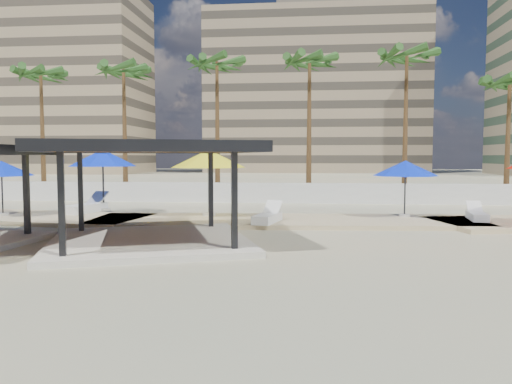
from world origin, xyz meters
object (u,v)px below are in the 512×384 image
at_px(umbrella_a, 1,169).
at_px(lounger_a, 86,208).
at_px(lounger_d, 477,216).
at_px(lounger_b, 268,218).
at_px(pavilion_central, 149,184).

distance_m(umbrella_a, lounger_a, 3.92).
xyz_separation_m(umbrella_a, lounger_d, (20.21, 0.67, -1.89)).
xyz_separation_m(umbrella_a, lounger_b, (11.73, -1.01, -1.87)).
xyz_separation_m(pavilion_central, lounger_a, (-5.29, 6.92, -1.51)).
bearing_deg(lounger_a, lounger_d, -78.62).
relative_size(pavilion_central, umbrella_a, 2.67).
distance_m(lounger_a, lounger_b, 9.05).
distance_m(pavilion_central, lounger_b, 5.68).
bearing_deg(pavilion_central, umbrella_a, 128.10).
height_order(pavilion_central, lounger_b, pavilion_central).
bearing_deg(lounger_d, pavilion_central, 123.96).
relative_size(umbrella_a, lounger_b, 1.38).
relative_size(pavilion_central, lounger_b, 3.69).
distance_m(pavilion_central, umbrella_a, 9.90).
relative_size(pavilion_central, lounger_d, 4.15).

